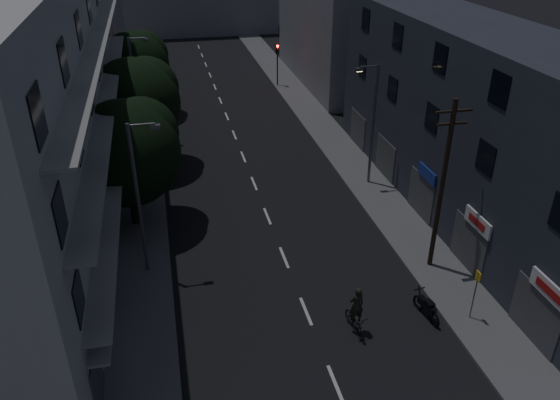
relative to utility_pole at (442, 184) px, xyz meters
name	(u,v)px	position (x,y,z in m)	size (l,w,h in m)	color
ground	(242,154)	(-7.26, 16.47, -4.87)	(160.00, 160.00, 0.00)	black
sidewalk_left	(141,162)	(-14.76, 16.47, -4.79)	(3.00, 90.00, 0.15)	#565659
sidewalk_right	(337,145)	(0.24, 16.47, -4.79)	(3.00, 90.00, 0.15)	#565659
lane_markings	(230,125)	(-7.26, 22.72, -4.86)	(0.15, 60.50, 0.01)	beige
building_left	(41,107)	(-19.24, 9.47, 2.13)	(7.00, 36.00, 14.00)	#AEAEA9
building_right	(474,124)	(4.73, 5.47, 0.63)	(6.19, 28.00, 11.00)	#292D38
building_far_left	(85,1)	(-19.26, 39.47, 3.13)	(6.00, 20.00, 16.00)	slate
building_far_right	(330,18)	(4.74, 33.47, 1.63)	(6.00, 20.00, 13.00)	slate
tree_near	(127,149)	(-14.97, 7.84, -0.05)	(6.05, 6.05, 7.46)	black
tree_mid	(135,100)	(-14.58, 15.86, 0.11)	(6.28, 6.28, 7.73)	black
tree_far	(135,63)	(-14.68, 26.73, -0.15)	(5.90, 5.90, 7.29)	black
traffic_signal_far_right	(277,56)	(-0.90, 32.76, -1.77)	(0.28, 0.37, 4.10)	black
traffic_signal_far_left	(148,69)	(-13.75, 30.67, -1.77)	(0.28, 0.37, 4.10)	black
street_lamp_left_near	(140,193)	(-14.30, 2.75, -0.27)	(1.51, 0.25, 8.00)	#5B5C63
street_lamp_right	(372,120)	(0.18, 9.75, -0.27)	(1.51, 0.25, 8.00)	#55585C
street_lamp_left_far	(136,85)	(-14.59, 20.80, -0.27)	(1.51, 0.25, 8.00)	slate
utility_pole	(442,184)	(0.00, 0.00, 0.00)	(1.80, 0.24, 9.00)	black
bus_stop_sign	(476,287)	(-0.11, -4.24, -2.98)	(0.06, 0.35, 2.52)	#595B60
motorcycle	(426,308)	(-1.98, -3.59, -4.36)	(0.61, 1.99, 1.28)	black
cyclist	(355,316)	(-5.49, -3.76, -4.06)	(0.84, 1.94, 2.39)	black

